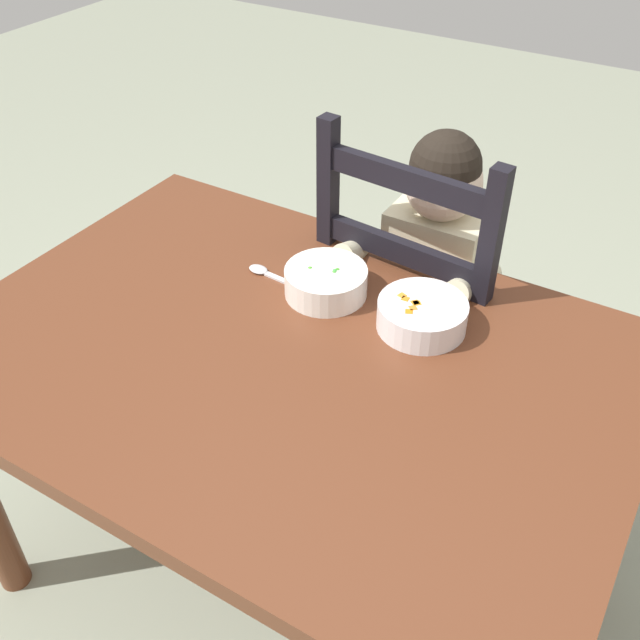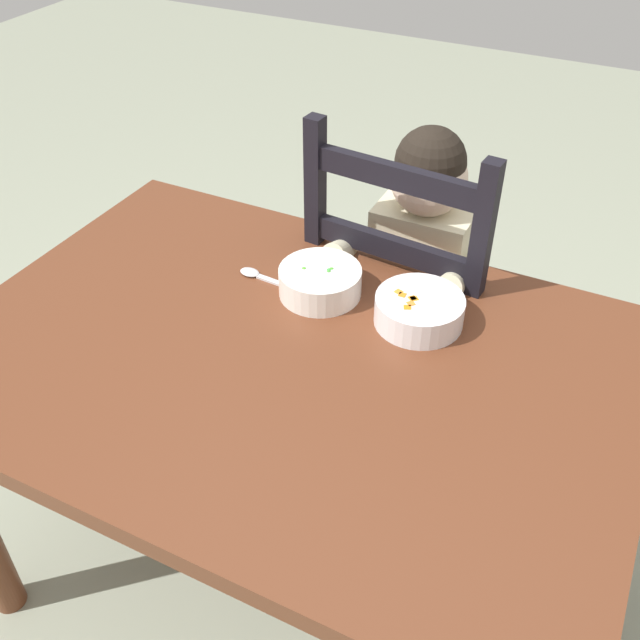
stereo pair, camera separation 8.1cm
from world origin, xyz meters
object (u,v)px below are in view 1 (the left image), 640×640
Objects in this scene: dining_table at (287,390)px; spoon at (266,273)px; dining_chair at (422,322)px; child_figure at (429,268)px; bowl_of_peas at (326,281)px; bowl_of_carrots at (422,314)px.

spoon is (-0.17, 0.19, 0.10)m from dining_table.
child_figure is at bearing -33.80° from dining_chair.
bowl_of_carrots is at bearing -0.02° from bowl_of_peas.
bowl_of_peas is 0.98× the size of bowl_of_carrots.
spoon is at bearing 132.59° from dining_table.
dining_table is at bearing -99.09° from child_figure.
spoon is (-0.14, -0.01, -0.03)m from bowl_of_peas.
spoon is at bearing -128.93° from dining_chair.
bowl_of_peas reaches higher than dining_table.
bowl_of_peas is at bearing 98.33° from dining_table.
bowl_of_peas is (-0.10, -0.30, 0.27)m from dining_chair.
spoon is (-0.25, -0.30, 0.08)m from child_figure.
bowl_of_peas reaches higher than spoon.
dining_table is 0.51m from dining_chair.
bowl_of_peas reaches higher than bowl_of_carrots.
child_figure is at bearing 80.91° from dining_table.
dining_chair reaches higher than bowl_of_peas.
child_figure reaches higher than dining_table.
dining_table is at bearing -47.41° from spoon.
bowl_of_carrots is 1.24× the size of spoon.
dining_chair is 5.79× the size of bowl_of_carrots.
bowl_of_peas is at bearing -109.91° from child_figure.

